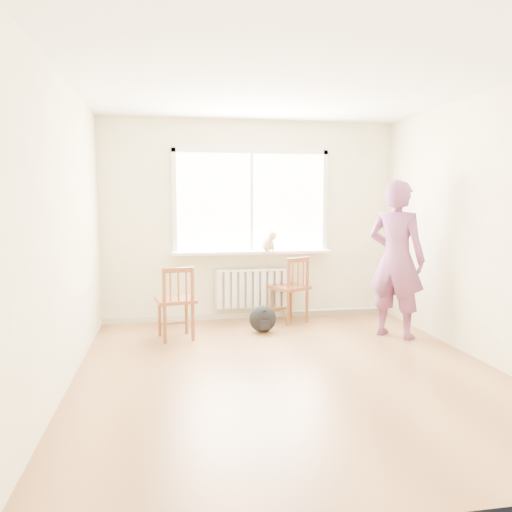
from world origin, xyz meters
name	(u,v)px	position (x,y,z in m)	size (l,w,h in m)	color
floor	(290,372)	(0.00, 0.00, 0.00)	(4.50, 4.50, 0.00)	#A36F43
ceiling	(292,79)	(0.00, 0.00, 2.70)	(4.50, 4.50, 0.00)	white
back_wall	(251,221)	(0.00, 2.25, 1.35)	(4.00, 0.01, 2.70)	#EFE6BF
window	(251,198)	(0.00, 2.22, 1.66)	(2.12, 0.05, 1.42)	white
windowsill	(252,252)	(0.00, 2.14, 0.93)	(2.15, 0.22, 0.04)	white
radiator	(252,288)	(0.00, 2.16, 0.44)	(1.00, 0.12, 0.55)	white
heating_pipe	(338,310)	(1.25, 2.19, 0.08)	(0.04, 0.04, 1.40)	silver
baseboard	(251,315)	(0.00, 2.23, 0.04)	(4.00, 0.03, 0.08)	beige
chair_left	(177,303)	(-1.04, 1.32, 0.44)	(0.50, 0.48, 0.87)	brown
chair_right	(292,289)	(0.49, 1.89, 0.45)	(0.58, 0.57, 0.89)	brown
person	(396,259)	(1.54, 1.01, 0.93)	(0.68, 0.45, 1.86)	#CB436F
cat	(268,242)	(0.20, 2.05, 1.07)	(0.27, 0.44, 0.30)	beige
backpack	(263,319)	(0.02, 1.47, 0.17)	(0.33, 0.25, 0.33)	black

